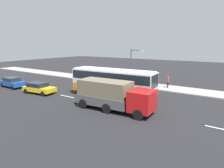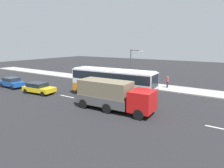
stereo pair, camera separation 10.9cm
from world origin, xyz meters
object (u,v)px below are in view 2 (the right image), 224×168
(car_yellow_taxi, at_px, (39,88))
(pedestrian_near_curb, at_px, (132,77))
(pedestrian_at_crossing, at_px, (168,81))
(street_lamp, at_px, (132,64))
(coach_bus, at_px, (112,80))
(car_blue_saloon, at_px, (12,82))
(cargo_truck, at_px, (113,95))

(car_yellow_taxi, distance_m, pedestrian_near_curb, 14.72)
(pedestrian_at_crossing, relative_size, street_lamp, 0.31)
(coach_bus, distance_m, pedestrian_near_curb, 9.33)
(pedestrian_near_curb, relative_size, pedestrian_at_crossing, 1.00)
(street_lamp, bearing_deg, car_blue_saloon, -144.45)
(pedestrian_near_curb, xyz_separation_m, street_lamp, (1.06, -2.15, 2.32))
(car_yellow_taxi, height_order, pedestrian_near_curb, pedestrian_near_curb)
(coach_bus, xyz_separation_m, car_yellow_taxi, (-9.40, -3.70, -1.40))
(coach_bus, distance_m, car_yellow_taxi, 10.20)
(coach_bus, xyz_separation_m, cargo_truck, (2.55, -3.74, -0.60))
(coach_bus, height_order, street_lamp, street_lamp)
(pedestrian_at_crossing, bearing_deg, car_blue_saloon, -131.50)
(coach_bus, bearing_deg, car_blue_saloon, -169.42)
(car_yellow_taxi, relative_size, pedestrian_at_crossing, 2.71)
(coach_bus, bearing_deg, car_yellow_taxi, -161.15)
(street_lamp, bearing_deg, cargo_truck, -71.64)
(pedestrian_near_curb, height_order, street_lamp, street_lamp)
(pedestrian_at_crossing, bearing_deg, cargo_truck, -80.23)
(car_blue_saloon, height_order, pedestrian_near_curb, pedestrian_near_curb)
(cargo_truck, height_order, pedestrian_at_crossing, cargo_truck)
(coach_bus, distance_m, pedestrian_at_crossing, 9.60)
(coach_bus, relative_size, cargo_truck, 1.34)
(coach_bus, relative_size, pedestrian_at_crossing, 6.32)
(car_blue_saloon, height_order, street_lamp, street_lamp)
(coach_bus, xyz_separation_m, street_lamp, (-0.98, 6.90, 1.28))
(car_blue_saloon, distance_m, car_yellow_taxi, 6.43)
(cargo_truck, xyz_separation_m, car_yellow_taxi, (-11.95, 0.04, -0.81))
(car_blue_saloon, bearing_deg, coach_bus, 13.87)
(car_yellow_taxi, height_order, street_lamp, street_lamp)
(cargo_truck, xyz_separation_m, car_blue_saloon, (-18.38, 0.02, -0.77))
(pedestrian_at_crossing, xyz_separation_m, street_lamp, (-5.01, -1.75, 2.32))
(coach_bus, relative_size, car_yellow_taxi, 2.34)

